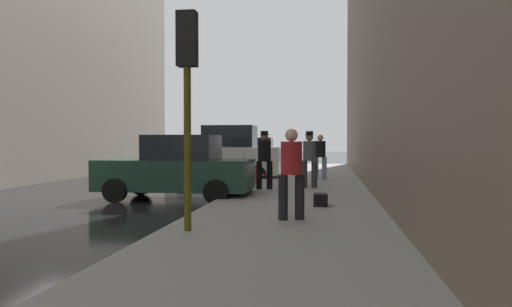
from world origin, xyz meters
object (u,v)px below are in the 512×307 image
object	(u,v)px
fire_hydrant	(258,174)
pedestrian_in_jeans	(320,154)
traffic_light	(187,72)
pedestrian_in_red_jacket	(291,169)
parked_dark_green_sedan	(177,169)
pedestrian_with_beanie	(309,156)
rolling_suitcase	(245,179)
parked_white_van	(226,155)
parked_red_hatchback	(252,155)
duffel_bag	(321,200)
pedestrian_with_fedora	(264,157)

from	to	relation	value
fire_hydrant	pedestrian_in_jeans	world-z (taller)	pedestrian_in_jeans
traffic_light	pedestrian_in_red_jacket	bearing A→B (deg)	40.47
parked_dark_green_sedan	fire_hydrant	xyz separation A→B (m)	(1.80, 3.45, -0.35)
pedestrian_with_beanie	traffic_light	bearing A→B (deg)	-102.47
fire_hydrant	pedestrian_in_red_jacket	world-z (taller)	pedestrian_in_red_jacket
parked_dark_green_sedan	rolling_suitcase	size ratio (longest dim) A/B	4.05
pedestrian_with_beanie	parked_dark_green_sedan	bearing A→B (deg)	-146.38
fire_hydrant	parked_white_van	bearing A→B (deg)	118.11
parked_red_hatchback	pedestrian_with_beanie	world-z (taller)	pedestrian_with_beanie
parked_red_hatchback	traffic_light	bearing A→B (deg)	-84.52
parked_dark_green_sedan	parked_red_hatchback	xyz separation A→B (m)	(-0.00, 13.93, 0.00)
parked_white_van	fire_hydrant	xyz separation A→B (m)	(1.80, -3.38, -0.54)
pedestrian_in_red_jacket	pedestrian_with_beanie	bearing A→B (deg)	89.05
parked_dark_green_sedan	rolling_suitcase	distance (m)	2.07
pedestrian_in_jeans	duffel_bag	world-z (taller)	pedestrian_in_jeans
traffic_light	duffel_bag	world-z (taller)	traffic_light
parked_dark_green_sedan	pedestrian_in_red_jacket	distance (m)	5.31
parked_dark_green_sedan	parked_red_hatchback	world-z (taller)	same
pedestrian_in_jeans	pedestrian_with_beanie	distance (m)	3.39
parked_red_hatchback	pedestrian_in_red_jacket	xyz separation A→B (m)	(3.47, -17.95, 0.26)
parked_white_van	duffel_bag	world-z (taller)	parked_white_van
pedestrian_in_jeans	duffel_bag	size ratio (longest dim) A/B	3.89
pedestrian_in_jeans	pedestrian_with_beanie	bearing A→B (deg)	-94.91
parked_red_hatchback	rolling_suitcase	size ratio (longest dim) A/B	4.08
parked_dark_green_sedan	traffic_light	distance (m)	6.02
parked_red_hatchback	fire_hydrant	xyz separation A→B (m)	(1.80, -10.49, -0.35)
parked_dark_green_sedan	parked_white_van	size ratio (longest dim) A/B	0.91
pedestrian_in_jeans	rolling_suitcase	world-z (taller)	pedestrian_in_jeans
parked_red_hatchback	fire_hydrant	world-z (taller)	parked_red_hatchback
parked_white_van	pedestrian_in_red_jacket	bearing A→B (deg)	-72.27
fire_hydrant	duffel_bag	size ratio (longest dim) A/B	1.60
pedestrian_with_fedora	pedestrian_in_red_jacket	size ratio (longest dim) A/B	1.04
fire_hydrant	pedestrian_with_fedora	bearing A→B (deg)	-76.19
traffic_light	duffel_bag	bearing A→B (deg)	58.29
pedestrian_with_beanie	rolling_suitcase	world-z (taller)	pedestrian_with_beanie
parked_white_van	duffel_bag	xyz separation A→B (m)	(3.99, -8.76, -0.74)
parked_white_van	fire_hydrant	size ratio (longest dim) A/B	6.54
parked_dark_green_sedan	pedestrian_with_beanie	size ratio (longest dim) A/B	2.37
parked_red_hatchback	pedestrian_in_jeans	bearing A→B (deg)	-64.73
pedestrian_with_beanie	duffel_bag	distance (m)	4.42
traffic_light	pedestrian_with_fedora	distance (m)	7.31
fire_hydrant	pedestrian_with_beanie	world-z (taller)	pedestrian_with_beanie
fire_hydrant	traffic_light	world-z (taller)	traffic_light
parked_red_hatchback	traffic_light	distance (m)	19.51
duffel_bag	pedestrian_with_fedora	bearing A→B (deg)	115.67
parked_dark_green_sedan	rolling_suitcase	world-z (taller)	parked_dark_green_sedan
parked_dark_green_sedan	pedestrian_in_jeans	bearing A→B (deg)	56.10
parked_red_hatchback	duffel_bag	bearing A→B (deg)	-75.90
parked_red_hatchback	duffel_bag	world-z (taller)	parked_red_hatchback
fire_hydrant	pedestrian_with_beanie	xyz separation A→B (m)	(1.77, -1.07, 0.64)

